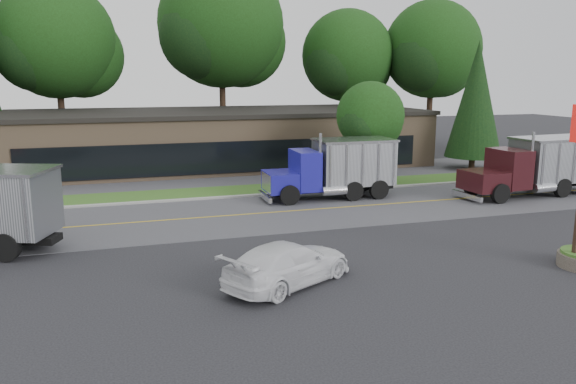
# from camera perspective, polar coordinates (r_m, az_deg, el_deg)

# --- Properties ---
(ground) EXTENTS (140.00, 140.00, 0.00)m
(ground) POSITION_cam_1_polar(r_m,az_deg,el_deg) (20.20, 0.48, -8.28)
(ground) COLOR #343439
(ground) RESTS_ON ground
(road) EXTENTS (60.00, 8.00, 0.02)m
(road) POSITION_cam_1_polar(r_m,az_deg,el_deg) (28.54, -5.02, -2.35)
(road) COLOR #5D5D63
(road) RESTS_ON ground
(center_line) EXTENTS (60.00, 0.12, 0.01)m
(center_line) POSITION_cam_1_polar(r_m,az_deg,el_deg) (28.54, -5.02, -2.35)
(center_line) COLOR gold
(center_line) RESTS_ON ground
(curb) EXTENTS (60.00, 0.30, 0.12)m
(curb) POSITION_cam_1_polar(r_m,az_deg,el_deg) (32.56, -6.59, -0.64)
(curb) COLOR #9E9E99
(curb) RESTS_ON ground
(grass_verge) EXTENTS (60.00, 3.40, 0.03)m
(grass_verge) POSITION_cam_1_polar(r_m,az_deg,el_deg) (34.29, -7.15, -0.03)
(grass_verge) COLOR #3A5E20
(grass_verge) RESTS_ON ground
(far_parking) EXTENTS (60.00, 7.00, 0.02)m
(far_parking) POSITION_cam_1_polar(r_m,az_deg,el_deg) (39.14, -8.44, 1.39)
(far_parking) COLOR #5D5D63
(far_parking) RESTS_ON ground
(strip_mall) EXTENTS (32.00, 12.00, 4.00)m
(strip_mall) POSITION_cam_1_polar(r_m,az_deg,el_deg) (45.04, -7.19, 5.33)
(strip_mall) COLOR #917459
(strip_mall) RESTS_ON ground
(tree_far_b) EXTENTS (10.35, 9.74, 14.76)m
(tree_far_b) POSITION_cam_1_polar(r_m,az_deg,el_deg) (52.44, -22.28, 13.58)
(tree_far_b) COLOR #382619
(tree_far_b) RESTS_ON ground
(tree_far_c) EXTENTS (12.04, 11.33, 17.17)m
(tree_far_c) POSITION_cam_1_polar(r_m,az_deg,el_deg) (53.33, -6.64, 15.95)
(tree_far_c) COLOR #382619
(tree_far_c) RESTS_ON ground
(tree_far_d) EXTENTS (9.27, 8.72, 13.22)m
(tree_far_d) POSITION_cam_1_polar(r_m,az_deg,el_deg) (55.72, 6.14, 13.17)
(tree_far_d) COLOR #382619
(tree_far_d) RESTS_ON ground
(tree_far_e) EXTENTS (9.91, 9.32, 14.13)m
(tree_far_e) POSITION_cam_1_polar(r_m,az_deg,el_deg) (57.63, 14.50, 13.41)
(tree_far_e) COLOR #382619
(tree_far_e) RESTS_ON ground
(evergreen_right) EXTENTS (4.18, 4.18, 9.50)m
(evergreen_right) POSITION_cam_1_polar(r_m,az_deg,el_deg) (44.38, 18.55, 8.90)
(evergreen_right) COLOR #382619
(evergreen_right) RESTS_ON ground
(tree_verge) EXTENTS (4.64, 4.37, 6.62)m
(tree_verge) POSITION_cam_1_polar(r_m,az_deg,el_deg) (36.84, 8.40, 7.36)
(tree_verge) COLOR #382619
(tree_verge) RESTS_ON ground
(dump_truck_blue) EXTENTS (7.62, 2.70, 3.36)m
(dump_truck_blue) POSITION_cam_1_polar(r_m,az_deg,el_deg) (32.37, 4.98, 2.57)
(dump_truck_blue) COLOR black
(dump_truck_blue) RESTS_ON ground
(dump_truck_maroon) EXTENTS (9.22, 3.22, 3.36)m
(dump_truck_maroon) POSITION_cam_1_polar(r_m,az_deg,el_deg) (36.27, 24.22, 2.57)
(dump_truck_maroon) COLOR black
(dump_truck_maroon) RESTS_ON ground
(rally_car) EXTENTS (5.34, 4.25, 1.45)m
(rally_car) POSITION_cam_1_polar(r_m,az_deg,el_deg) (19.00, 0.03, -7.27)
(rally_car) COLOR white
(rally_car) RESTS_ON ground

